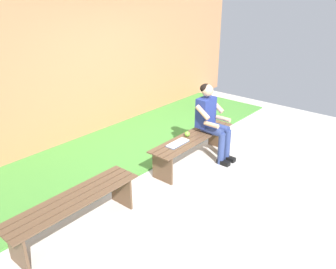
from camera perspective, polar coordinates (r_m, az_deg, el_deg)
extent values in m
cube|color=beige|center=(4.51, 5.51, -14.19)|extent=(10.00, 7.00, 0.04)
cube|color=#478C38|center=(6.02, -14.27, -4.00)|extent=(9.00, 2.27, 0.03)
cube|color=#B27A51|center=(6.60, -15.39, 11.51)|extent=(9.50, 0.24, 2.88)
cube|color=brown|center=(5.66, 2.93, 0.01)|extent=(1.81, 0.12, 0.02)
cube|color=brown|center=(5.60, 3.82, -0.28)|extent=(1.81, 0.12, 0.02)
cube|color=brown|center=(5.54, 4.73, -0.57)|extent=(1.81, 0.12, 0.02)
cube|color=brown|center=(5.49, 5.66, -0.87)|extent=(1.81, 0.12, 0.02)
cube|color=brown|center=(6.27, 8.39, -0.17)|extent=(0.04, 0.38, 0.46)
cube|color=brown|center=(5.13, -0.94, -5.62)|extent=(0.04, 0.38, 0.46)
cube|color=brown|center=(4.27, -16.88, -9.57)|extent=(1.71, 0.12, 0.02)
cube|color=brown|center=(4.19, -16.02, -10.15)|extent=(1.71, 0.12, 0.02)
cube|color=brown|center=(4.12, -15.12, -10.74)|extent=(1.71, 0.12, 0.02)
cube|color=brown|center=(4.04, -14.19, -11.35)|extent=(1.71, 0.12, 0.02)
cube|color=brown|center=(4.65, -7.87, -9.21)|extent=(0.04, 0.38, 0.46)
cube|color=brown|center=(4.03, -24.01, -17.30)|extent=(0.04, 0.38, 0.46)
cube|color=navy|center=(5.74, 6.38, 3.76)|extent=(0.34, 0.20, 0.50)
sphere|color=tan|center=(5.61, 6.63, 7.39)|extent=(0.20, 0.20, 0.20)
ellipsoid|color=black|center=(5.62, 6.39, 7.74)|extent=(0.20, 0.19, 0.15)
cylinder|color=navy|center=(5.80, 8.40, 1.22)|extent=(0.13, 0.40, 0.13)
cylinder|color=navy|center=(5.65, 7.41, 0.69)|extent=(0.13, 0.40, 0.13)
cylinder|color=navy|center=(5.81, 9.89, -1.77)|extent=(0.11, 0.11, 0.55)
cube|color=black|center=(5.89, 10.23, -4.03)|extent=(0.10, 0.22, 0.07)
cylinder|color=navy|center=(5.67, 8.95, -2.37)|extent=(0.11, 0.11, 0.55)
cube|color=black|center=(5.75, 9.30, -4.68)|extent=(0.10, 0.22, 0.07)
cylinder|color=tan|center=(5.84, 8.23, 4.75)|extent=(0.08, 0.28, 0.23)
cylinder|color=tan|center=(5.80, 9.28, 2.65)|extent=(0.07, 0.26, 0.07)
cylinder|color=tan|center=(5.51, 5.85, 3.70)|extent=(0.08, 0.28, 0.23)
cylinder|color=tan|center=(5.51, 7.32, 1.65)|extent=(0.07, 0.26, 0.07)
sphere|color=#72B738|center=(5.54, 3.25, 0.08)|extent=(0.09, 0.09, 0.09)
cube|color=white|center=(5.37, 2.33, -1.10)|extent=(0.20, 0.15, 0.02)
cube|color=white|center=(5.22, 0.95, -1.83)|extent=(0.20, 0.15, 0.02)
cube|color=#1E478C|center=(5.30, 1.65, -1.55)|extent=(0.41, 0.16, 0.01)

